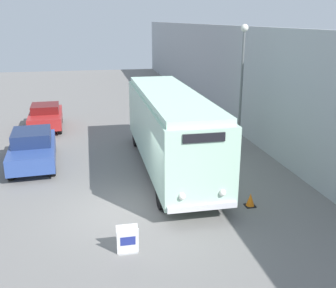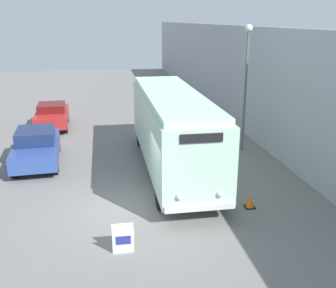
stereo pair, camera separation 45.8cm
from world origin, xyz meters
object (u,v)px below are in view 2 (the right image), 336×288
Objects in this scene: streetlamp at (246,71)px; traffic_cone at (250,201)px; parked_car_mid at (52,115)px; sign_board at (123,240)px; vintage_bus at (172,127)px; parked_car_near at (36,147)px.

streetlamp reaches higher than traffic_cone.
parked_car_mid is at bearing 123.46° from traffic_cone.
parked_car_mid reaches higher than sign_board.
parked_car_near is at bearing 163.79° from vintage_bus.
parked_car_near is 6.30m from parked_car_mid.
parked_car_mid is (-5.97, 8.04, -1.16)m from vintage_bus.
traffic_cone is (4.58, 2.09, -0.17)m from sign_board.
sign_board is 8.68m from parked_car_near.
streetlamp is 10.46m from parked_car_near.
traffic_cone is (8.04, -12.16, -0.54)m from parked_car_mid.
traffic_cone is at bearing -107.24° from streetlamp.
vintage_bus is 6.88m from sign_board.
streetlamp reaches higher than parked_car_near.
parked_car_mid reaches higher than traffic_cone.
sign_board is at bearing -70.22° from parked_car_near.
streetlamp reaches higher than sign_board.
parked_car_near reaches higher than parked_car_mid.
sign_board is at bearing -78.72° from parked_car_mid.
vintage_bus is 10.08m from parked_car_mid.
parked_car_mid is (0.01, 6.30, -0.03)m from parked_car_near.
parked_car_near is 1.12× the size of parked_car_mid.
parked_car_near is at bearing 113.54° from sign_board.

